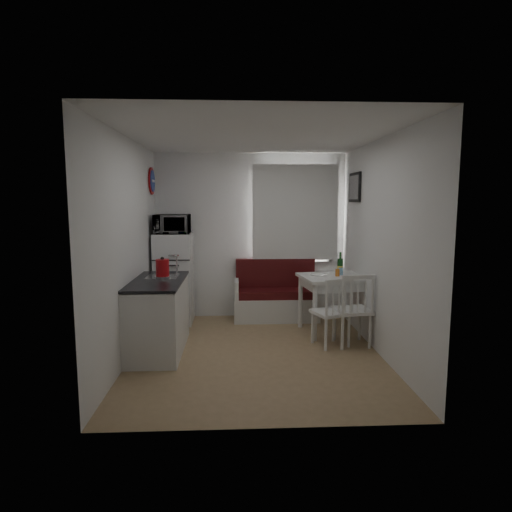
{
  "coord_description": "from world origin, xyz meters",
  "views": [
    {
      "loc": [
        -0.24,
        -5.04,
        1.86
      ],
      "look_at": [
        0.02,
        0.5,
        1.14
      ],
      "focal_mm": 30.0,
      "sensor_mm": 36.0,
      "label": 1
    }
  ],
  "objects": [
    {
      "name": "dining_table",
      "position": [
        1.23,
        0.83,
        0.72
      ],
      "size": [
        1.19,
        0.92,
        0.81
      ],
      "rotation": [
        0.0,
        0.0,
        0.16
      ],
      "color": "white",
      "rests_on": "floor"
    },
    {
      "name": "bench",
      "position": [
        0.39,
        1.51,
        0.31
      ],
      "size": [
        1.32,
        0.51,
        0.94
      ],
      "color": "white",
      "rests_on": "floor"
    },
    {
      "name": "wall_left",
      "position": [
        -1.5,
        0.0,
        1.3
      ],
      "size": [
        0.02,
        3.5,
        2.6
      ],
      "primitive_type": "cube",
      "color": "white",
      "rests_on": "floor"
    },
    {
      "name": "wall_right",
      "position": [
        1.5,
        0.0,
        1.3
      ],
      "size": [
        0.02,
        3.5,
        2.6
      ],
      "primitive_type": "cube",
      "color": "white",
      "rests_on": "floor"
    },
    {
      "name": "wall_front",
      "position": [
        0.0,
        -1.75,
        1.3
      ],
      "size": [
        3.0,
        0.02,
        2.6
      ],
      "primitive_type": "cube",
      "color": "white",
      "rests_on": "floor"
    },
    {
      "name": "ceiling",
      "position": [
        0.0,
        0.0,
        2.6
      ],
      "size": [
        3.0,
        3.5,
        0.02
      ],
      "primitive_type": "cube",
      "color": "white",
      "rests_on": "wall_back"
    },
    {
      "name": "kitchen_counter",
      "position": [
        -1.2,
        0.16,
        0.46
      ],
      "size": [
        0.62,
        1.32,
        1.16
      ],
      "color": "white",
      "rests_on": "floor"
    },
    {
      "name": "chair_right",
      "position": [
        1.25,
        0.16,
        0.59
      ],
      "size": [
        0.49,
        0.47,
        0.51
      ],
      "rotation": [
        0.0,
        0.0,
        0.1
      ],
      "color": "white",
      "rests_on": "floor"
    },
    {
      "name": "fridge",
      "position": [
        -1.18,
        1.4,
        0.69
      ],
      "size": [
        0.55,
        0.55,
        1.37
      ],
      "primitive_type": "cube",
      "color": "white",
      "rests_on": "floor"
    },
    {
      "name": "wall_back",
      "position": [
        0.0,
        1.75,
        1.3
      ],
      "size": [
        3.0,
        0.02,
        2.6
      ],
      "primitive_type": "cube",
      "color": "white",
      "rests_on": "floor"
    },
    {
      "name": "kettle",
      "position": [
        -1.15,
        0.24,
        1.03
      ],
      "size": [
        0.2,
        0.2,
        0.26
      ],
      "primitive_type": "cylinder",
      "color": "#B00E13",
      "rests_on": "kitchen_counter"
    },
    {
      "name": "wall_sign",
      "position": [
        -1.47,
        1.45,
        2.15
      ],
      "size": [
        0.03,
        0.4,
        0.4
      ],
      "primitive_type": "cylinder",
      "rotation": [
        0.0,
        1.57,
        0.0
      ],
      "color": "navy",
      "rests_on": "wall_left"
    },
    {
      "name": "floor",
      "position": [
        0.0,
        0.0,
        0.0
      ],
      "size": [
        3.0,
        3.5,
        0.02
      ],
      "primitive_type": "cube",
      "color": "#967950",
      "rests_on": "ground"
    },
    {
      "name": "chair_left",
      "position": [
        0.98,
        0.16,
        0.56
      ],
      "size": [
        0.54,
        0.53,
        0.48
      ],
      "rotation": [
        0.0,
        0.0,
        0.35
      ],
      "color": "white",
      "rests_on": "floor"
    },
    {
      "name": "microwave",
      "position": [
        -1.18,
        1.35,
        1.52
      ],
      "size": [
        0.52,
        0.35,
        0.29
      ],
      "primitive_type": "imported",
      "color": "white",
      "rests_on": "fridge"
    },
    {
      "name": "plate",
      "position": [
        0.93,
        0.85,
        0.82
      ],
      "size": [
        0.23,
        0.23,
        0.02
      ],
      "primitive_type": "cylinder",
      "color": "white",
      "rests_on": "dining_table"
    },
    {
      "name": "picture_frame",
      "position": [
        1.48,
        1.1,
        2.05
      ],
      "size": [
        0.04,
        0.52,
        0.42
      ],
      "primitive_type": "cube",
      "color": "black",
      "rests_on": "wall_right"
    },
    {
      "name": "curtain",
      "position": [
        0.7,
        1.65,
        1.68
      ],
      "size": [
        1.35,
        0.02,
        1.5
      ],
      "primitive_type": "cube",
      "color": "white",
      "rests_on": "wall_back"
    },
    {
      "name": "wine_bottle",
      "position": [
        1.25,
        0.93,
        0.97
      ],
      "size": [
        0.08,
        0.08,
        0.32
      ],
      "primitive_type": null,
      "color": "#154319",
      "rests_on": "dining_table"
    },
    {
      "name": "window",
      "position": [
        0.7,
        1.72,
        1.62
      ],
      "size": [
        1.22,
        0.06,
        1.47
      ],
      "primitive_type": "cube",
      "color": "white",
      "rests_on": "wall_back"
    },
    {
      "name": "drinking_glass_orange",
      "position": [
        1.18,
        0.78,
        0.86
      ],
      "size": [
        0.06,
        0.06,
        0.1
      ],
      "primitive_type": "cylinder",
      "color": "orange",
      "rests_on": "dining_table"
    },
    {
      "name": "drinking_glass_blue",
      "position": [
        1.25,
        0.88,
        0.86
      ],
      "size": [
        0.06,
        0.06,
        0.1
      ],
      "primitive_type": "cylinder",
      "color": "#83BBDF",
      "rests_on": "dining_table"
    }
  ]
}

